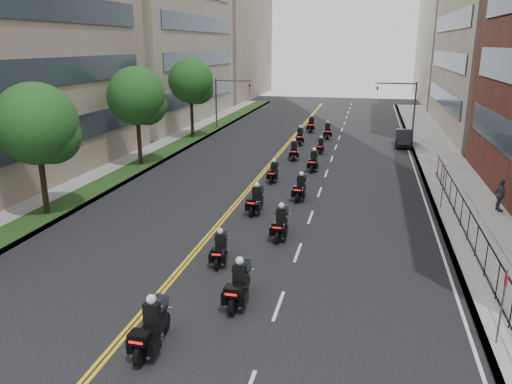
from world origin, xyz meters
TOP-DOWN VIEW (x-y plane):
  - ground at (0.00, 0.00)m, footprint 160.00×160.00m
  - sidewalk_right at (12.00, 25.00)m, footprint 4.00×90.00m
  - sidewalk_left at (-12.00, 25.00)m, footprint 4.00×90.00m
  - grass_strip at (-11.20, 25.00)m, footprint 2.00×90.00m
  - building_right_far at (21.50, 78.00)m, footprint 15.00×28.00m
  - building_left_far at (-22.00, 78.00)m, footprint 16.00×28.00m
  - iron_fence at (11.00, 12.00)m, footprint 0.05×28.00m
  - street_trees at (-11.05, 18.61)m, footprint 4.40×38.40m
  - traffic_signal_right at (9.54, 42.00)m, footprint 4.09×0.20m
  - traffic_signal_left at (-9.54, 42.00)m, footprint 4.09×0.20m
  - motorcycle_0 at (-0.19, 1.40)m, footprint 0.58×2.51m
  - motorcycle_1 at (1.74, 4.80)m, footprint 0.57×2.49m
  - motorcycle_2 at (0.04, 8.09)m, footprint 0.62×2.15m
  - motorcycle_3 at (2.10, 11.62)m, footprint 0.56×2.43m
  - motorcycle_4 at (0.07, 15.08)m, footprint 0.62×2.39m
  - motorcycle_5 at (2.18, 18.16)m, footprint 0.61×2.36m
  - motorcycle_6 at (-0.21, 21.92)m, footprint 0.50×2.14m
  - motorcycle_7 at (2.16, 25.61)m, footprint 0.55×2.39m
  - motorcycle_8 at (0.14, 29.07)m, footprint 0.72×2.37m
  - motorcycle_9 at (2.07, 31.99)m, footprint 0.48×2.09m
  - motorcycle_10 at (-0.25, 35.52)m, footprint 0.65×2.51m
  - motorcycle_11 at (2.04, 39.29)m, footprint 0.72×2.43m
  - motorcycle_12 at (-0.04, 42.92)m, footprint 0.59×2.53m
  - parked_sedan at (9.40, 37.14)m, footprint 1.84×4.57m
  - pedestrian_c at (13.50, 17.98)m, footprint 0.64×1.16m

SIDE VIEW (x-z plane):
  - ground at x=0.00m, z-range 0.00..0.00m
  - sidewalk_right at x=12.00m, z-range 0.00..0.15m
  - sidewalk_left at x=-12.00m, z-range 0.00..0.15m
  - grass_strip at x=-11.20m, z-range 0.15..0.19m
  - motorcycle_9 at x=2.07m, z-range -0.16..1.38m
  - motorcycle_6 at x=-0.21m, z-range -0.17..1.41m
  - motorcycle_2 at x=0.04m, z-range -0.17..1.42m
  - motorcycle_5 at x=2.18m, z-range -0.18..1.56m
  - motorcycle_8 at x=0.14m, z-range -0.18..1.57m
  - motorcycle_4 at x=0.07m, z-range -0.18..1.58m
  - motorcycle_7 at x=2.16m, z-range -0.19..1.58m
  - motorcycle_3 at x=2.10m, z-range -0.19..1.60m
  - motorcycle_11 at x=2.04m, z-range -0.19..1.61m
  - motorcycle_1 at x=1.74m, z-range -0.19..1.64m
  - motorcycle_10 at x=-0.25m, z-range -0.19..1.66m
  - motorcycle_0 at x=-0.19m, z-range -0.19..1.66m
  - motorcycle_12 at x=-0.04m, z-range -0.20..1.67m
  - parked_sedan at x=9.40m, z-range 0.00..1.48m
  - iron_fence at x=11.00m, z-range 0.15..1.65m
  - pedestrian_c at x=13.50m, z-range 0.15..2.03m
  - traffic_signal_right at x=9.54m, z-range 0.90..6.50m
  - traffic_signal_left at x=-9.54m, z-range 0.90..6.50m
  - street_trees at x=-11.05m, z-range 1.14..9.12m
  - building_right_far at x=21.50m, z-range 0.00..26.00m
  - building_left_far at x=-22.00m, z-range 0.00..26.00m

